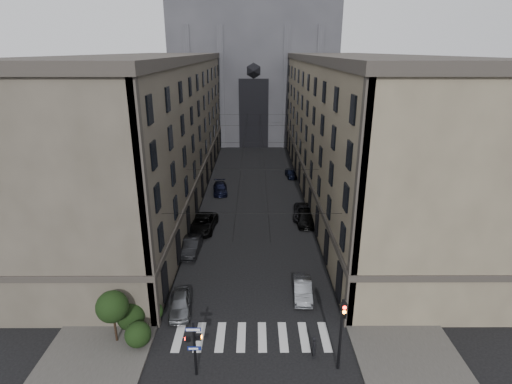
{
  "coord_description": "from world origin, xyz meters",
  "views": [
    {
      "loc": [
        0.24,
        -18.47,
        19.45
      ],
      "look_at": [
        0.32,
        10.08,
        9.24
      ],
      "focal_mm": 28.0,
      "sensor_mm": 36.0,
      "label": 1
    }
  ],
  "objects_px": {
    "car_right_midfar": "(305,218)",
    "car_right_far": "(291,173)",
    "car_left_midnear": "(191,246)",
    "car_left_far": "(220,188)",
    "car_left_midfar": "(203,224)",
    "car_right_midnear": "(304,212)",
    "car_left_near": "(180,304)",
    "gothic_tower": "(254,57)",
    "car_right_near": "(303,289)",
    "pedestrian": "(314,347)",
    "traffic_light_right": "(342,327)",
    "pedestrian_signal_left": "(194,345)"
  },
  "relations": [
    {
      "from": "traffic_light_right",
      "to": "car_left_near",
      "type": "xyz_separation_m",
      "value": [
        -11.24,
        6.08,
        -2.58
      ]
    },
    {
      "from": "car_right_far",
      "to": "pedestrian",
      "type": "height_order",
      "value": "pedestrian"
    },
    {
      "from": "car_left_midnear",
      "to": "car_left_far",
      "type": "relative_size",
      "value": 0.96
    },
    {
      "from": "car_right_far",
      "to": "car_left_midnear",
      "type": "bearing_deg",
      "value": -121.55
    },
    {
      "from": "car_left_midfar",
      "to": "gothic_tower",
      "type": "bearing_deg",
      "value": 88.95
    },
    {
      "from": "pedestrian_signal_left",
      "to": "car_right_midfar",
      "type": "xyz_separation_m",
      "value": [
        9.71,
        23.33,
        -1.62
      ]
    },
    {
      "from": "car_right_far",
      "to": "pedestrian",
      "type": "bearing_deg",
      "value": -98.49
    },
    {
      "from": "pedestrian_signal_left",
      "to": "car_left_near",
      "type": "distance_m",
      "value": 7.03
    },
    {
      "from": "car_left_midfar",
      "to": "car_right_midnear",
      "type": "height_order",
      "value": "car_left_midfar"
    },
    {
      "from": "traffic_light_right",
      "to": "car_right_near",
      "type": "height_order",
      "value": "traffic_light_right"
    },
    {
      "from": "car_left_near",
      "to": "car_left_far",
      "type": "bearing_deg",
      "value": 81.36
    },
    {
      "from": "car_left_midnear",
      "to": "pedestrian",
      "type": "relative_size",
      "value": 2.85
    },
    {
      "from": "car_left_near",
      "to": "car_left_far",
      "type": "height_order",
      "value": "car_left_near"
    },
    {
      "from": "gothic_tower",
      "to": "traffic_light_right",
      "type": "height_order",
      "value": "gothic_tower"
    },
    {
      "from": "car_left_midfar",
      "to": "car_left_far",
      "type": "distance_m",
      "value": 12.57
    },
    {
      "from": "gothic_tower",
      "to": "car_right_near",
      "type": "distance_m",
      "value": 67.32
    },
    {
      "from": "car_left_far",
      "to": "pedestrian",
      "type": "bearing_deg",
      "value": -80.87
    },
    {
      "from": "car_right_midfar",
      "to": "car_left_midfar",
      "type": "bearing_deg",
      "value": -169.8
    },
    {
      "from": "traffic_light_right",
      "to": "car_right_far",
      "type": "distance_m",
      "value": 41.14
    },
    {
      "from": "car_right_far",
      "to": "pedestrian",
      "type": "relative_size",
      "value": 2.37
    },
    {
      "from": "pedestrian_signal_left",
      "to": "gothic_tower",
      "type": "bearing_deg",
      "value": 87.26
    },
    {
      "from": "car_right_near",
      "to": "car_right_far",
      "type": "bearing_deg",
      "value": 90.13
    },
    {
      "from": "car_left_far",
      "to": "gothic_tower",
      "type": "bearing_deg",
      "value": 76.88
    },
    {
      "from": "car_right_midnear",
      "to": "car_right_far",
      "type": "bearing_deg",
      "value": 97.15
    },
    {
      "from": "car_right_midnear",
      "to": "car_left_near",
      "type": "bearing_deg",
      "value": -115.85
    },
    {
      "from": "gothic_tower",
      "to": "car_left_near",
      "type": "xyz_separation_m",
      "value": [
        -5.64,
        -66.96,
        -17.09
      ]
    },
    {
      "from": "pedestrian_signal_left",
      "to": "car_right_midfar",
      "type": "height_order",
      "value": "pedestrian_signal_left"
    },
    {
      "from": "car_left_far",
      "to": "car_right_far",
      "type": "distance_m",
      "value": 13.12
    },
    {
      "from": "car_left_far",
      "to": "car_right_midfar",
      "type": "distance_m",
      "value": 15.33
    },
    {
      "from": "traffic_light_right",
      "to": "car_right_midnear",
      "type": "bearing_deg",
      "value": 88.61
    },
    {
      "from": "traffic_light_right",
      "to": "car_right_far",
      "type": "bearing_deg",
      "value": 89.37
    },
    {
      "from": "car_right_far",
      "to": "car_left_near",
      "type": "bearing_deg",
      "value": -114.28
    },
    {
      "from": "gothic_tower",
      "to": "car_right_midnear",
      "type": "relative_size",
      "value": 11.0
    },
    {
      "from": "car_left_midfar",
      "to": "traffic_light_right",
      "type": "bearing_deg",
      "value": -56.67
    },
    {
      "from": "traffic_light_right",
      "to": "car_right_midnear",
      "type": "xyz_separation_m",
      "value": [
        0.6,
        24.68,
        -2.56
      ]
    },
    {
      "from": "traffic_light_right",
      "to": "car_left_midnear",
      "type": "bearing_deg",
      "value": 127.02
    },
    {
      "from": "car_left_midnear",
      "to": "car_right_midfar",
      "type": "xyz_separation_m",
      "value": [
        12.4,
        7.26,
        -0.06
      ]
    },
    {
      "from": "car_left_midfar",
      "to": "car_right_midfar",
      "type": "height_order",
      "value": "car_left_midfar"
    },
    {
      "from": "car_left_near",
      "to": "car_right_near",
      "type": "relative_size",
      "value": 1.0
    },
    {
      "from": "car_left_midnear",
      "to": "car_left_far",
      "type": "distance_m",
      "value": 18.03
    },
    {
      "from": "car_right_midfar",
      "to": "car_right_far",
      "type": "distance_m",
      "value": 18.14
    },
    {
      "from": "pedestrian",
      "to": "car_right_midfar",
      "type": "bearing_deg",
      "value": -2.31
    },
    {
      "from": "pedestrian_signal_left",
      "to": "car_right_midnear",
      "type": "xyz_separation_m",
      "value": [
        9.71,
        25.1,
        -1.59
      ]
    },
    {
      "from": "car_left_near",
      "to": "car_left_midfar",
      "type": "height_order",
      "value": "car_left_midfar"
    },
    {
      "from": "car_left_near",
      "to": "car_right_midfar",
      "type": "xyz_separation_m",
      "value": [
        11.84,
        16.83,
        -0.0
      ]
    },
    {
      "from": "pedestrian_signal_left",
      "to": "car_left_midnear",
      "type": "xyz_separation_m",
      "value": [
        -2.69,
        16.07,
        -1.56
      ]
    },
    {
      "from": "traffic_light_right",
      "to": "car_right_midfar",
      "type": "height_order",
      "value": "traffic_light_right"
    },
    {
      "from": "car_left_near",
      "to": "car_right_midfar",
      "type": "relative_size",
      "value": 0.85
    },
    {
      "from": "pedestrian_signal_left",
      "to": "car_left_far",
      "type": "bearing_deg",
      "value": 92.11
    },
    {
      "from": "car_left_far",
      "to": "car_right_midnear",
      "type": "xyz_separation_m",
      "value": [
        10.97,
        -8.95,
        0.03
      ]
    }
  ]
}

